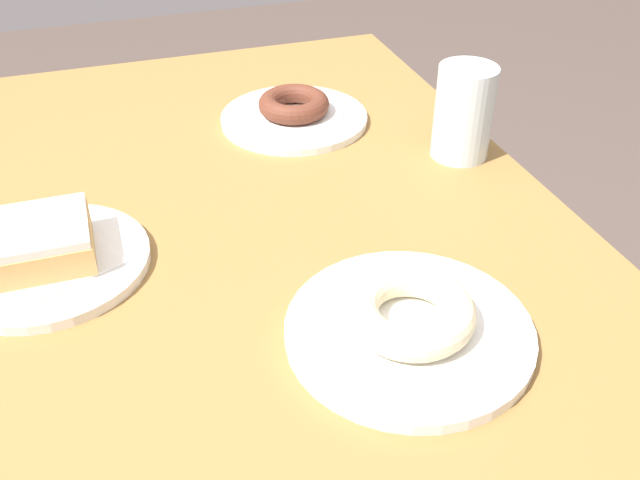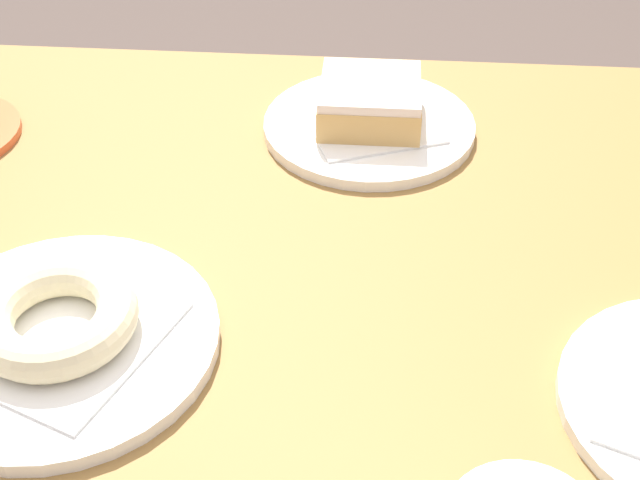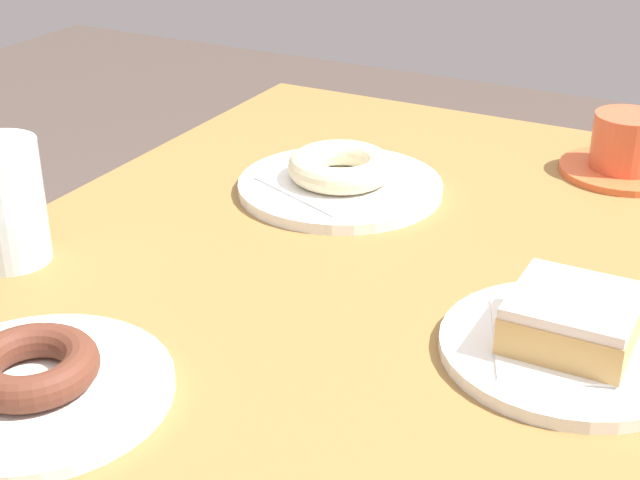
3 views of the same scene
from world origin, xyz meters
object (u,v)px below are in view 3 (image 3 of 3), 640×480
plate_chocolate_ring (36,391)px  water_glass (4,202)px  donut_glazed_square (574,317)px  plate_sugar_ring (340,187)px  plate_glazed_square (569,347)px  donut_chocolate_ring (32,366)px  coffee_cup (625,149)px  donut_sugar_ring (340,167)px

plate_chocolate_ring → water_glass: 0.26m
donut_glazed_square → plate_chocolate_ring: donut_glazed_square is taller
donut_glazed_square → plate_sugar_ring: size_ratio=0.43×
water_glass → plate_glazed_square: bearing=-80.7°
plate_glazed_square → water_glass: 0.55m
plate_chocolate_ring → water_glass: water_glass is taller
plate_glazed_square → donut_chocolate_ring: size_ratio=2.08×
donut_chocolate_ring → coffee_cup: bearing=-24.3°
donut_sugar_ring → plate_chocolate_ring: size_ratio=0.56×
plate_chocolate_ring → coffee_cup: coffee_cup is taller
plate_glazed_square → coffee_cup: (0.43, 0.04, 0.03)m
water_glass → coffee_cup: (0.52, -0.49, -0.03)m
donut_glazed_square → donut_chocolate_ring: 0.44m
donut_sugar_ring → donut_chocolate_ring: size_ratio=1.17×
plate_chocolate_ring → coffee_cup: size_ratio=1.43×
donut_sugar_ring → water_glass: (-0.31, 0.21, 0.03)m
plate_glazed_square → plate_sugar_ring: same height
donut_glazed_square → donut_chocolate_ring: (-0.25, 0.35, -0.01)m
plate_sugar_ring → donut_chocolate_ring: bearing=176.6°
plate_sugar_ring → donut_glazed_square: bearing=-124.0°
donut_glazed_square → water_glass: water_glass is taller
plate_sugar_ring → coffee_cup: bearing=-53.1°
donut_chocolate_ring → coffee_cup: (0.68, -0.31, 0.00)m
donut_chocolate_ring → water_glass: size_ratio=0.83×
plate_glazed_square → donut_chocolate_ring: (-0.25, 0.35, 0.02)m
plate_sugar_ring → water_glass: bearing=145.2°
donut_chocolate_ring → plate_glazed_square: bearing=-54.2°
donut_glazed_square → coffee_cup: coffee_cup is taller
donut_glazed_square → water_glass: 0.55m
water_glass → donut_glazed_square: bearing=-80.7°
plate_glazed_square → plate_sugar_ring: size_ratio=0.91×
plate_glazed_square → coffee_cup: 0.43m
donut_sugar_ring → donut_chocolate_ring: 0.47m
plate_glazed_square → donut_glazed_square: size_ratio=2.14×
donut_sugar_ring → coffee_cup: coffee_cup is taller
plate_sugar_ring → donut_sugar_ring: (0.00, 0.00, 0.02)m
donut_glazed_square → plate_sugar_ring: donut_glazed_square is taller
plate_glazed_square → water_glass: water_glass is taller
donut_glazed_square → plate_sugar_ring: (0.22, 0.32, -0.03)m
plate_sugar_ring → plate_chocolate_ring: size_ratio=1.10×
plate_sugar_ring → plate_chocolate_ring: 0.47m
plate_glazed_square → donut_sugar_ring: donut_sugar_ring is taller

